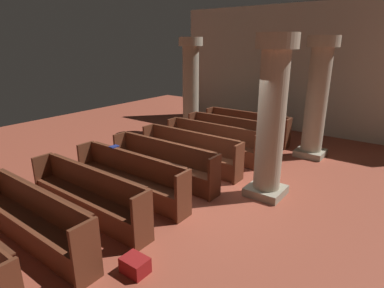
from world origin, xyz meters
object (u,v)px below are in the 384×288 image
pew_row_5 (130,175)px  kneeler_box_red (135,265)px  hymn_book (114,147)px  pew_row_7 (33,217)px  pew_row_2 (212,140)px  pew_row_4 (163,161)px  pillar_aisle_side (317,96)px  pew_row_6 (88,194)px  pillar_far_side (191,84)px  pillar_aisle_rear (271,116)px  pew_row_0 (246,126)px  lectern (275,125)px  pew_row_3 (190,150)px  pew_row_1 (231,132)px

pew_row_5 → kneeler_box_red: (1.80, -1.59, -0.39)m
hymn_book → kneeler_box_red: size_ratio=0.52×
pew_row_7 → pew_row_2: bearing=90.0°
pew_row_4 → pillar_aisle_side: (2.27, 3.93, 1.25)m
pew_row_4 → pew_row_6: 2.10m
pew_row_6 → kneeler_box_red: bearing=-16.7°
kneeler_box_red → pew_row_7: bearing=-164.1°
pew_row_7 → hymn_book: bearing=106.7°
pew_row_4 → pillar_far_side: (-2.22, 4.02, 1.25)m
pew_row_6 → pew_row_7: bearing=-90.0°
pew_row_5 → pillar_aisle_rear: 3.19m
pew_row_2 → pillar_aisle_rear: (2.27, -1.30, 1.25)m
pew_row_0 → hymn_book: hymn_book is taller
pillar_aisle_side → hymn_book: bearing=-121.6°
pew_row_5 → lectern: bearing=84.1°
pillar_far_side → pew_row_3: bearing=-53.2°
pew_row_2 → pew_row_5: size_ratio=1.00×
pew_row_0 → pew_row_2: same height
pew_row_3 → lectern: bearing=81.1°
pew_row_1 → pew_row_3: size_ratio=1.00×
pew_row_2 → pillar_aisle_rear: 2.90m
pew_row_1 → pillar_aisle_side: (2.27, 0.78, 1.25)m
pew_row_4 → hymn_book: (-0.69, -0.87, 0.46)m
pew_row_2 → hymn_book: hymn_book is taller
pew_row_1 → pew_row_3: bearing=-90.0°
pew_row_2 → pew_row_4: same height
pew_row_6 → kneeler_box_red: size_ratio=7.77×
pew_row_0 → hymn_book: bearing=-97.7°
pew_row_2 → pillar_aisle_rear: size_ratio=0.88×
pillar_aisle_side → pillar_far_side: size_ratio=1.00×
pillar_far_side → lectern: bearing=21.0°
pew_row_5 → pew_row_6: same height
pillar_aisle_side → lectern: pillar_aisle_side is taller
pew_row_3 → pew_row_7: bearing=-90.0°
pew_row_0 → pew_row_2: (0.00, -2.10, 0.00)m
pillar_aisle_side → pillar_far_side: bearing=178.9°
pew_row_6 → pillar_aisle_side: bearing=69.4°
pillar_aisle_rear → pew_row_7: bearing=-119.8°
pew_row_3 → pillar_aisle_rear: pillar_aisle_rear is taller
pew_row_0 → pew_row_6: (0.00, -6.31, 0.00)m
pew_row_0 → pillar_aisle_rear: (2.27, -3.40, 1.25)m
pew_row_5 → pillar_aisle_rear: bearing=39.3°
hymn_book → kneeler_box_red: hymn_book is taller
pew_row_4 → pew_row_5: 1.05m
pillar_aisle_rear → pew_row_6: bearing=-128.0°
pew_row_3 → pillar_aisle_side: 3.88m
pew_row_2 → kneeler_box_red: 5.09m
pew_row_1 → kneeler_box_red: size_ratio=7.77×
lectern → hymn_book: lectern is taller
pew_row_3 → lectern: 4.11m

